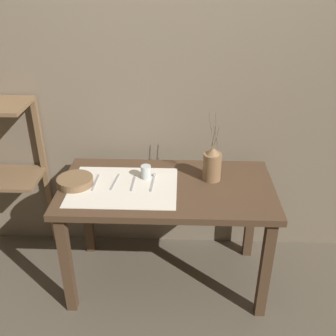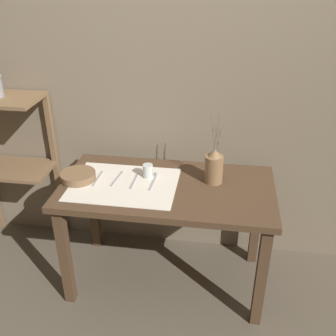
# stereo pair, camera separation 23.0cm
# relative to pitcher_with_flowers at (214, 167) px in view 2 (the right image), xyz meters

# --- Properties ---
(ground_plane) EXTENTS (12.00, 12.00, 0.00)m
(ground_plane) POSITION_rel_pitcher_with_flowers_xyz_m (-0.27, -0.09, -0.84)
(ground_plane) COLOR brown
(stone_wall_back) EXTENTS (7.00, 0.06, 2.40)m
(stone_wall_back) POSITION_rel_pitcher_with_flowers_xyz_m (-0.27, 0.36, 0.36)
(stone_wall_back) COLOR #7A6B56
(stone_wall_back) RESTS_ON ground_plane
(wooden_table) EXTENTS (1.28, 0.68, 0.74)m
(wooden_table) POSITION_rel_pitcher_with_flowers_xyz_m (-0.27, -0.09, -0.20)
(wooden_table) COLOR #4C3523
(wooden_table) RESTS_ON ground_plane
(wooden_shelf_unit) EXTENTS (0.59, 0.34, 1.16)m
(wooden_shelf_unit) POSITION_rel_pitcher_with_flowers_xyz_m (-1.43, 0.18, -0.02)
(wooden_shelf_unit) COLOR brown
(wooden_shelf_unit) RESTS_ON ground_plane
(linen_cloth) EXTENTS (0.64, 0.48, 0.00)m
(linen_cloth) POSITION_rel_pitcher_with_flowers_xyz_m (-0.53, -0.11, -0.10)
(linen_cloth) COLOR silver
(linen_cloth) RESTS_ON wooden_table
(pitcher_with_flowers) EXTENTS (0.11, 0.11, 0.43)m
(pitcher_with_flowers) POSITION_rel_pitcher_with_flowers_xyz_m (0.00, 0.00, 0.00)
(pitcher_with_flowers) COLOR olive
(pitcher_with_flowers) RESTS_ON wooden_table
(wooden_bowl) EXTENTS (0.21, 0.21, 0.05)m
(wooden_bowl) POSITION_rel_pitcher_with_flowers_xyz_m (-0.82, -0.10, -0.08)
(wooden_bowl) COLOR brown
(wooden_bowl) RESTS_ON wooden_table
(glass_tumbler_near) EXTENTS (0.06, 0.06, 0.08)m
(glass_tumbler_near) POSITION_rel_pitcher_with_flowers_xyz_m (-0.40, -0.01, -0.06)
(glass_tumbler_near) COLOR silver
(glass_tumbler_near) RESTS_ON wooden_table
(knife_center) EXTENTS (0.02, 0.19, 0.00)m
(knife_center) POSITION_rel_pitcher_with_flowers_xyz_m (-0.71, -0.08, -0.10)
(knife_center) COLOR #939399
(knife_center) RESTS_ON wooden_table
(fork_inner) EXTENTS (0.03, 0.19, 0.00)m
(fork_inner) POSITION_rel_pitcher_with_flowers_xyz_m (-0.59, -0.06, -0.10)
(fork_inner) COLOR #939399
(fork_inner) RESTS_ON wooden_table
(fork_outer) EXTENTS (0.02, 0.19, 0.00)m
(fork_outer) POSITION_rel_pitcher_with_flowers_xyz_m (-0.48, -0.07, -0.10)
(fork_outer) COLOR #939399
(fork_outer) RESTS_ON wooden_table
(spoon_outer) EXTENTS (0.03, 0.20, 0.02)m
(spoon_outer) POSITION_rel_pitcher_with_flowers_xyz_m (-0.36, -0.02, -0.09)
(spoon_outer) COLOR #939399
(spoon_outer) RESTS_ON wooden_table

